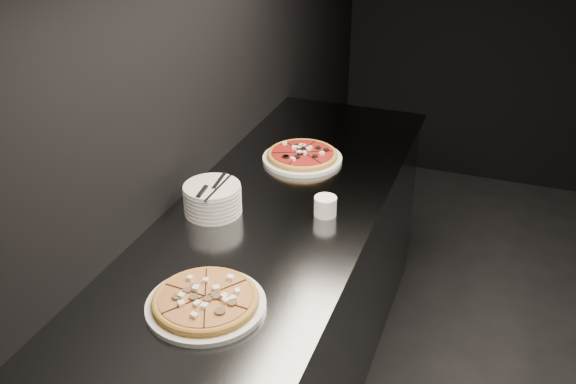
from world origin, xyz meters
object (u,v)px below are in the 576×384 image
(counter, at_px, (269,320))
(cutlery, at_px, (212,187))
(pizza_mushroom, at_px, (206,301))
(pizza_tomato, at_px, (302,156))
(plate_stack, at_px, (213,199))
(ramekin, at_px, (325,206))

(counter, distance_m, cutlery, 0.60)
(counter, distance_m, pizza_mushroom, 0.71)
(pizza_mushroom, relative_size, pizza_tomato, 0.88)
(pizza_mushroom, relative_size, plate_stack, 1.70)
(pizza_mushroom, xyz_separation_m, plate_stack, (-0.22, 0.51, 0.03))
(counter, relative_size, cutlery, 11.01)
(pizza_tomato, bearing_deg, plate_stack, -107.46)
(pizza_mushroom, bearing_deg, ramekin, 75.07)
(cutlery, distance_m, ramekin, 0.41)
(pizza_mushroom, distance_m, cutlery, 0.54)
(plate_stack, bearing_deg, cutlery, -62.38)
(counter, xyz_separation_m, cutlery, (-0.20, -0.03, 0.57))
(pizza_mushroom, distance_m, pizza_tomato, 1.03)
(cutlery, bearing_deg, pizza_tomato, 67.84)
(pizza_mushroom, distance_m, ramekin, 0.65)
(pizza_mushroom, bearing_deg, counter, 92.10)
(counter, height_order, pizza_tomato, pizza_tomato)
(pizza_mushroom, relative_size, cutlery, 1.58)
(pizza_mushroom, height_order, cutlery, cutlery)
(pizza_mushroom, bearing_deg, plate_stack, 113.88)
(pizza_mushroom, height_order, pizza_tomato, pizza_mushroom)
(plate_stack, height_order, ramekin, plate_stack)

